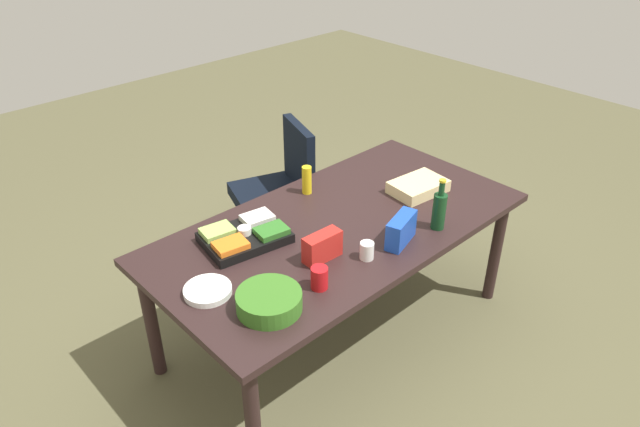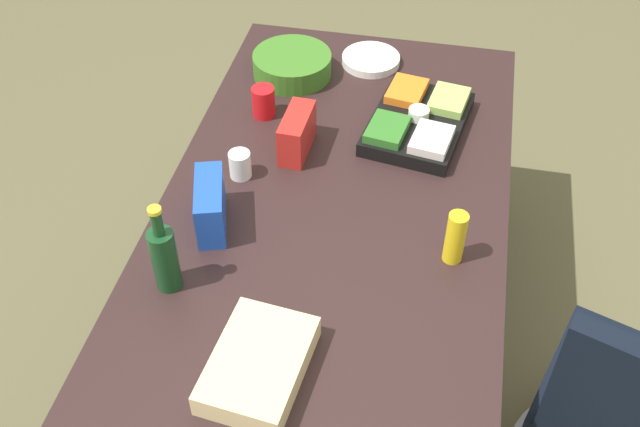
{
  "view_description": "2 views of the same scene",
  "coord_description": "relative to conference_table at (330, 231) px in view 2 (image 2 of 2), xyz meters",
  "views": [
    {
      "loc": [
        -1.91,
        -1.89,
        2.48
      ],
      "look_at": [
        -0.11,
        0.04,
        0.86
      ],
      "focal_mm": 33.21,
      "sensor_mm": 36.0,
      "label": 1
    },
    {
      "loc": [
        1.6,
        0.3,
        2.35
      ],
      "look_at": [
        0.05,
        -0.02,
        0.81
      ],
      "focal_mm": 42.2,
      "sensor_mm": 36.0,
      "label": 2
    }
  ],
  "objects": [
    {
      "name": "paper_cup",
      "position": [
        -0.12,
        -0.32,
        0.12
      ],
      "size": [
        0.08,
        0.08,
        0.09
      ],
      "primitive_type": "cylinder",
      "rotation": [
        0.0,
        0.0,
        0.18
      ],
      "color": "white",
      "rests_on": "conference_table"
    },
    {
      "name": "ground_plane",
      "position": [
        0.0,
        0.0,
        -0.69
      ],
      "size": [
        10.0,
        10.0,
        0.0
      ],
      "primitive_type": "plane",
      "color": "brown"
    },
    {
      "name": "veggie_tray",
      "position": [
        -0.47,
        0.21,
        0.11
      ],
      "size": [
        0.46,
        0.36,
        0.09
      ],
      "color": "black",
      "rests_on": "conference_table"
    },
    {
      "name": "red_solo_cup",
      "position": [
        -0.45,
        -0.32,
        0.13
      ],
      "size": [
        0.1,
        0.1,
        0.11
      ],
      "primitive_type": "cylinder",
      "rotation": [
        0.0,
        0.0,
        0.29
      ],
      "color": "red",
      "rests_on": "conference_table"
    },
    {
      "name": "mustard_bottle",
      "position": [
        0.1,
        0.37,
        0.16
      ],
      "size": [
        0.07,
        0.07,
        0.17
      ],
      "primitive_type": "cylinder",
      "rotation": [
        0.0,
        0.0,
        0.35
      ],
      "color": "yellow",
      "rests_on": "conference_table"
    },
    {
      "name": "salad_bowl",
      "position": [
        -0.71,
        -0.28,
        0.12
      ],
      "size": [
        0.36,
        0.36,
        0.09
      ],
      "primitive_type": "cylinder",
      "rotation": [
        0.0,
        0.0,
        0.28
      ],
      "color": "#376F21",
      "rests_on": "conference_table"
    },
    {
      "name": "chip_bag_red",
      "position": [
        -0.28,
        -0.17,
        0.14
      ],
      "size": [
        0.2,
        0.09,
        0.14
      ],
      "primitive_type": "cube",
      "rotation": [
        0.0,
        0.0,
        -0.04
      ],
      "color": "red",
      "rests_on": "conference_table"
    },
    {
      "name": "sheet_cake",
      "position": [
        0.59,
        -0.07,
        0.11
      ],
      "size": [
        0.34,
        0.25,
        0.07
      ],
      "primitive_type": "cube",
      "rotation": [
        0.0,
        0.0,
        -0.11
      ],
      "color": "beige",
      "rests_on": "conference_table"
    },
    {
      "name": "wine_bottle",
      "position": [
        0.36,
        -0.38,
        0.18
      ],
      "size": [
        0.09,
        0.09,
        0.29
      ],
      "color": "#143E1E",
      "rests_on": "conference_table"
    },
    {
      "name": "paper_plate_stack",
      "position": [
        -0.85,
        -0.01,
        0.09
      ],
      "size": [
        0.24,
        0.24,
        0.03
      ],
      "primitive_type": "cylinder",
      "rotation": [
        0.0,
        0.0,
        -0.09
      ],
      "color": "white",
      "rests_on": "conference_table"
    },
    {
      "name": "conference_table",
      "position": [
        0.0,
        0.0,
        0.0
      ],
      "size": [
        2.08,
        1.06,
        0.76
      ],
      "color": "black",
      "rests_on": "ground"
    },
    {
      "name": "chip_bag_blue",
      "position": [
        0.11,
        -0.34,
        0.15
      ],
      "size": [
        0.23,
        0.14,
        0.15
      ],
      "primitive_type": "cube",
      "rotation": [
        0.0,
        0.0,
        0.3
      ],
      "color": "blue",
      "rests_on": "conference_table"
    }
  ]
}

